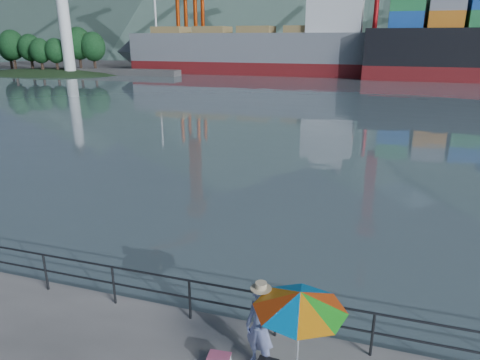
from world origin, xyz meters
TOP-DOWN VIEW (x-y plane):
  - harbor_water at (0.00, 130.00)m, footprint 500.00×280.00m
  - far_dock at (10.00, 93.00)m, footprint 200.00×40.00m
  - guardrail at (0.00, 1.70)m, footprint 22.00×0.06m
  - lighthouse_islet at (-54.97, 61.99)m, footprint 48.00×26.40m
  - fisherman at (2.91, 0.75)m, footprint 0.73×0.59m
  - beach_umbrella at (3.70, 0.42)m, footprint 1.86×1.86m
  - fishing_rod at (2.76, 1.99)m, footprint 0.29×1.55m
  - bulk_carrier at (-16.21, 73.08)m, footprint 46.09×7.98m

SIDE VIEW (x-z plane):
  - harbor_water at x=0.00m, z-range 0.00..0.00m
  - far_dock at x=10.00m, z-range -0.20..0.20m
  - fishing_rod at x=2.76m, z-range -0.55..0.55m
  - lighthouse_islet at x=-54.97m, z-range -9.34..9.86m
  - guardrail at x=0.00m, z-range 0.01..1.03m
  - fisherman at x=2.91m, z-range 0.00..1.72m
  - beach_umbrella at x=3.70m, z-range 0.84..2.88m
  - bulk_carrier at x=-16.21m, z-range -3.04..11.46m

